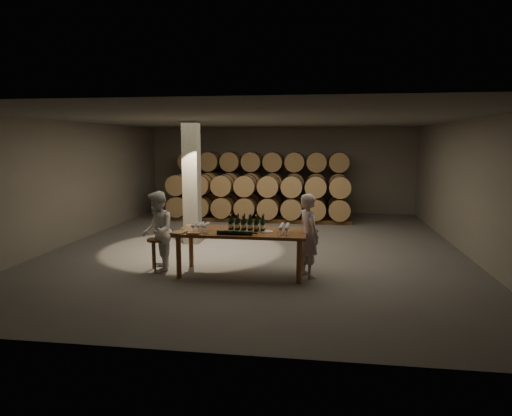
# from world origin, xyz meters

# --- Properties ---
(room) EXTENTS (12.00, 12.00, 12.00)m
(room) POSITION_xyz_m (-1.80, 0.20, 1.60)
(room) COLOR #575452
(room) RESTS_ON ground
(tasting_table) EXTENTS (2.60, 1.10, 0.90)m
(tasting_table) POSITION_xyz_m (0.00, -2.50, 0.80)
(tasting_table) COLOR brown
(tasting_table) RESTS_ON ground
(barrel_stack_back) EXTENTS (6.26, 0.95, 2.31)m
(barrel_stack_back) POSITION_xyz_m (-0.57, 5.20, 1.20)
(barrel_stack_back) COLOR #53371C
(barrel_stack_back) RESTS_ON ground
(barrel_stack_front) EXTENTS (6.26, 0.95, 1.57)m
(barrel_stack_front) POSITION_xyz_m (-0.57, 3.80, 0.83)
(barrel_stack_front) COLOR #53371C
(barrel_stack_front) RESTS_ON ground
(bottle_cluster) EXTENTS (0.73, 0.23, 0.33)m
(bottle_cluster) POSITION_xyz_m (0.10, -2.45, 1.02)
(bottle_cluster) COLOR black
(bottle_cluster) RESTS_ON tasting_table
(lying_bottles) EXTENTS (0.79, 0.09, 0.09)m
(lying_bottles) POSITION_xyz_m (-0.05, -2.91, 0.94)
(lying_bottles) COLOR black
(lying_bottles) RESTS_ON tasting_table
(glass_cluster_left) EXTENTS (0.30, 0.41, 0.16)m
(glass_cluster_left) POSITION_xyz_m (-0.81, -2.61, 1.01)
(glass_cluster_left) COLOR silver
(glass_cluster_left) RESTS_ON tasting_table
(glass_cluster_right) EXTENTS (0.19, 0.52, 0.17)m
(glass_cluster_right) POSITION_xyz_m (0.87, -2.60, 1.02)
(glass_cluster_right) COLOR silver
(glass_cluster_right) RESTS_ON tasting_table
(plate) EXTENTS (0.25, 0.25, 0.01)m
(plate) POSITION_xyz_m (0.51, -2.53, 0.91)
(plate) COLOR silver
(plate) RESTS_ON tasting_table
(notebook_near) EXTENTS (0.24, 0.20, 0.03)m
(notebook_near) POSITION_xyz_m (-0.86, -2.93, 0.92)
(notebook_near) COLOR olive
(notebook_near) RESTS_ON tasting_table
(notebook_corner) EXTENTS (0.30, 0.35, 0.03)m
(notebook_corner) POSITION_xyz_m (-1.18, -2.90, 0.91)
(notebook_corner) COLOR olive
(notebook_corner) RESTS_ON tasting_table
(pen) EXTENTS (0.13, 0.03, 0.01)m
(pen) POSITION_xyz_m (-0.63, -2.92, 0.91)
(pen) COLOR black
(pen) RESTS_ON tasting_table
(stool) EXTENTS (0.40, 0.40, 0.67)m
(stool) POSITION_xyz_m (-1.81, -2.43, 0.55)
(stool) COLOR #53371C
(stool) RESTS_ON ground
(person_man) EXTENTS (0.64, 0.72, 1.67)m
(person_man) POSITION_xyz_m (1.34, -2.45, 0.83)
(person_man) COLOR beige
(person_man) RESTS_ON ground
(person_woman) EXTENTS (0.85, 0.97, 1.67)m
(person_woman) POSITION_xyz_m (-1.77, -2.48, 0.83)
(person_woman) COLOR white
(person_woman) RESTS_ON ground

